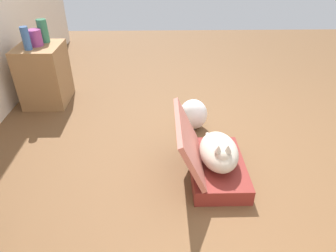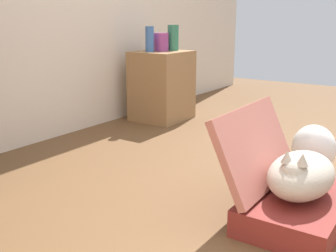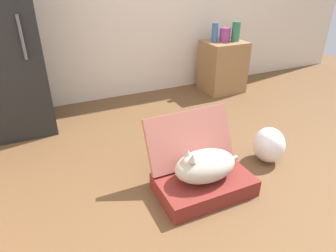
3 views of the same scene
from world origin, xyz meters
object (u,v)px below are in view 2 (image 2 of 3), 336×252
(suitcase_base, at_px, (298,208))
(side_table, at_px, (162,86))
(plastic_bag_white, at_px, (313,148))
(vase_round, at_px, (161,42))
(cat, at_px, (301,175))
(vase_short, at_px, (173,38))
(vase_tall, at_px, (150,39))

(suitcase_base, height_order, side_table, side_table)
(plastic_bag_white, xyz_separation_m, vase_round, (0.59, 1.54, 0.56))
(plastic_bag_white, bearing_deg, cat, -169.88)
(suitcase_base, relative_size, vase_short, 2.86)
(plastic_bag_white, bearing_deg, vase_tall, 73.70)
(side_table, bearing_deg, suitcase_base, -127.21)
(cat, relative_size, vase_round, 3.25)
(side_table, height_order, vase_tall, vase_tall)
(side_table, bearing_deg, vase_tall, 160.65)
(suitcase_base, relative_size, vase_tall, 2.98)
(suitcase_base, bearing_deg, vase_tall, 56.24)
(vase_round, bearing_deg, cat, -127.31)
(suitcase_base, distance_m, vase_round, 2.19)
(plastic_bag_white, relative_size, side_table, 0.47)
(vase_tall, distance_m, vase_short, 0.26)
(side_table, height_order, vase_round, vase_round)
(side_table, bearing_deg, plastic_bag_white, -110.82)
(side_table, bearing_deg, cat, -127.39)
(suitcase_base, relative_size, side_table, 1.04)
(cat, distance_m, side_table, 2.09)
(vase_round, bearing_deg, plastic_bag_white, -110.76)
(vase_tall, relative_size, vase_short, 0.96)
(vase_short, bearing_deg, vase_tall, 161.17)
(plastic_bag_white, distance_m, vase_tall, 1.75)
(suitcase_base, distance_m, cat, 0.17)
(cat, bearing_deg, vase_short, 49.34)
(cat, relative_size, vase_short, 2.27)
(side_table, distance_m, vase_round, 0.39)
(suitcase_base, xyz_separation_m, plastic_bag_white, (0.68, 0.12, 0.08))
(cat, relative_size, plastic_bag_white, 1.77)
(cat, xyz_separation_m, vase_round, (1.27, 1.67, 0.48))
(suitcase_base, relative_size, cat, 1.26)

